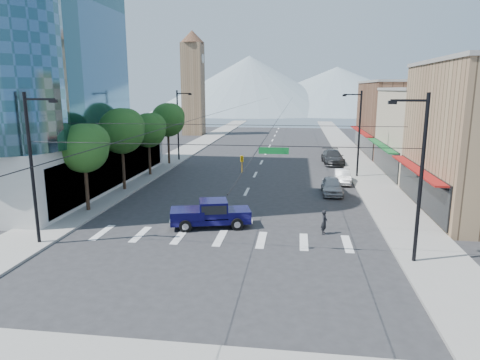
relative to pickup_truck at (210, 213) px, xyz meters
The scene contains 20 objects.
ground 3.97m from the pickup_truck, 71.00° to the right, with size 160.00×160.00×0.00m, color #28282B.
sidewalk_left 37.92m from the pickup_truck, 106.47° to the left, with size 4.00×120.00×0.15m, color gray.
sidewalk_right 38.71m from the pickup_truck, 69.97° to the left, with size 4.00×120.00×0.15m, color gray.
shop_mid 29.64m from the pickup_truck, 43.76° to the left, with size 12.00×14.00×9.00m, color tan.
shop_far 42.31m from the pickup_truck, 59.69° to the left, with size 12.00×18.00×10.00m, color brown.
clock_tower 61.09m from the pickup_truck, 104.64° to the left, with size 4.80×4.80×20.40m.
mountain_left 147.34m from the pickup_truck, 95.37° to the left, with size 80.00×80.00×22.00m, color gray.
mountain_right 158.00m from the pickup_truck, 82.26° to the left, with size 90.00×90.00×18.00m, color gray.
tree_near 10.89m from the pickup_truck, 165.97° to the left, with size 3.65×3.64×6.71m.
tree_midnear 14.39m from the pickup_truck, 136.08° to the left, with size 4.09×4.09×7.52m.
tree_midfar 19.58m from the pickup_truck, 120.82° to the left, with size 3.65×3.64×6.71m.
tree_far 25.84m from the pickup_truck, 112.71° to the left, with size 4.09×4.09×7.52m.
signal_rig 6.10m from the pickup_truck, 72.69° to the right, with size 21.80×0.20×9.00m.
lamp_pole_nw 28.27m from the pickup_truck, 109.65° to the left, with size 2.00×0.25×9.00m.
lamp_pole_ne 22.25m from the pickup_truck, 57.00° to the left, with size 2.00×0.25×9.00m.
pickup_truck is the anchor object (origin of this frame).
pedestrian 7.57m from the pickup_truck, ahead, with size 0.58×0.38×1.58m, color black.
parked_car_near 13.73m from the pickup_truck, 49.83° to the left, with size 1.78×4.43×1.51m, color #A8A9AD.
parked_car_mid 18.26m from the pickup_truck, 55.95° to the left, with size 1.44×4.13×1.36m, color white.
parked_car_far 28.27m from the pickup_truck, 68.98° to the left, with size 2.41×5.92×1.72m, color #323335.
Camera 1 is at (4.41, -23.54, 9.17)m, focal length 32.00 mm.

